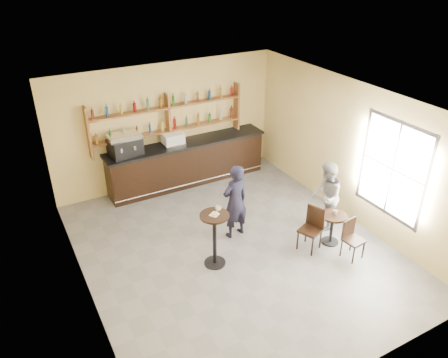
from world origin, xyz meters
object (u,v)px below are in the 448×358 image
bar_counter (187,163)px  pastry_case (173,139)px  chair_west (310,230)px  chair_south (354,240)px  patron_second (326,196)px  pedestal_table (215,240)px  cafe_table (332,229)px  espresso_machine (125,145)px  man_main (235,202)px

bar_counter → pastry_case: size_ratio=8.15×
bar_counter → chair_west: size_ratio=4.59×
pastry_case → chair_west: bearing=-73.4°
chair_south → pastry_case: bearing=105.7°
bar_counter → patron_second: size_ratio=2.70×
pastry_case → pedestal_table: size_ratio=0.45×
pastry_case → cafe_table: 4.51m
bar_counter → patron_second: (1.80, -3.41, 0.21)m
pedestal_table → cafe_table: size_ratio=1.66×
pastry_case → chair_south: bearing=-69.4°
cafe_table → chair_west: (-0.55, 0.05, 0.12)m
bar_counter → pedestal_table: size_ratio=3.69×
pedestal_table → patron_second: (2.76, -0.02, 0.21)m
pastry_case → cafe_table: (1.93, -3.95, -0.98)m
chair_south → patron_second: 1.22m
espresso_machine → man_main: bearing=-70.6°
man_main → chair_west: (1.12, -1.19, -0.38)m
espresso_machine → cafe_table: 5.19m
bar_counter → chair_south: (1.62, -4.55, -0.16)m
cafe_table → bar_counter: bearing=111.6°
bar_counter → cafe_table: 4.26m
pedestal_table → chair_west: size_ratio=1.24×
espresso_machine → pedestal_table: bearing=-88.7°
bar_counter → chair_south: size_ratio=5.12×
pedestal_table → chair_west: (1.97, -0.51, -0.11)m
pedestal_table → chair_south: bearing=-24.4°
espresso_machine → patron_second: (3.41, -3.41, -0.64)m
pastry_case → man_main: 2.77m
man_main → pastry_case: bearing=-92.0°
pastry_case → chair_south: (1.98, -4.55, -0.91)m
chair_south → patron_second: size_ratio=0.53×
pastry_case → patron_second: size_ratio=0.33×
pedestal_table → man_main: size_ratio=0.69×
espresso_machine → bar_counter: bearing=-9.7°
espresso_machine → chair_west: (2.63, -3.90, -0.97)m
espresso_machine → man_main: (1.51, -2.71, -0.59)m
man_main → espresso_machine: bearing=-68.5°
espresso_machine → pastry_case: espresso_machine is taller
espresso_machine → patron_second: espresso_machine is taller
chair_west → man_main: bearing=-158.6°
man_main → cafe_table: (1.67, -1.24, -0.50)m
pastry_case → man_main: size_ratio=0.31×
pedestal_table → cafe_table: 2.59m
cafe_table → chair_west: chair_west is taller
pedestal_table → patron_second: size_ratio=0.73×
bar_counter → cafe_table: bar_counter is taller
pastry_case → pedestal_table: bearing=-102.8°
pedestal_table → patron_second: bearing=-0.5°
pedestal_table → patron_second: 2.77m
espresso_machine → patron_second: 4.87m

